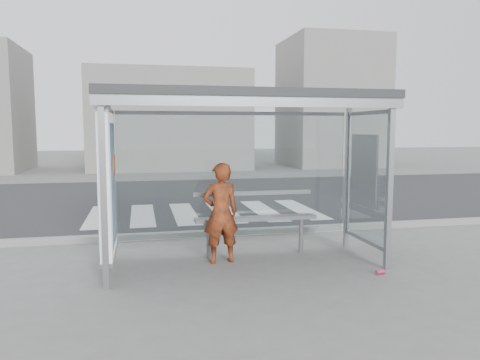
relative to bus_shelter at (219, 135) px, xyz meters
name	(u,v)px	position (x,y,z in m)	size (l,w,h in m)	color
ground	(244,264)	(0.37, -0.06, -1.98)	(80.00, 80.00, 0.00)	slate
road	(193,198)	(0.37, 6.94, -1.98)	(30.00, 10.00, 0.01)	#28282A
curb	(222,233)	(0.37, 1.89, -1.92)	(30.00, 0.18, 0.12)	gray
crosswalk	(205,213)	(0.37, 4.44, -1.98)	(5.55, 3.00, 0.00)	silver
bus_shelter	(219,135)	(0.00, 0.00, 0.00)	(4.25, 1.65, 2.62)	gray
building_center	(169,120)	(0.37, 17.94, 0.52)	(8.00, 5.00, 5.00)	gray
building_right	(331,103)	(9.37, 17.94, 1.52)	(5.00, 5.00, 7.00)	gray
person	(221,213)	(0.04, 0.12, -1.20)	(0.57, 0.37, 1.56)	#C56D12
bench	(256,218)	(0.67, 0.43, -1.37)	(2.01, 0.33, 1.04)	slate
soda_can	(380,272)	(2.15, -0.97, -1.95)	(0.07, 0.07, 0.13)	#F24771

